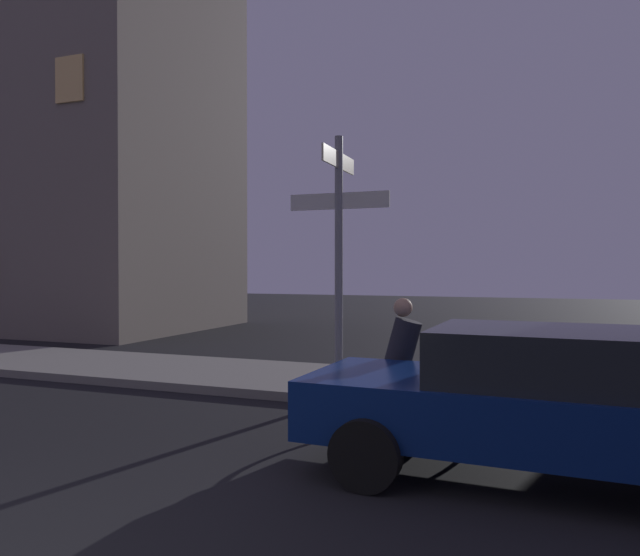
% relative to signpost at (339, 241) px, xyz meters
% --- Properties ---
extents(sidewalk_kerb, '(40.00, 2.67, 0.14)m').
position_rel_signpost_xyz_m(sidewalk_kerb, '(-0.63, 0.99, -2.29)').
color(sidewalk_kerb, gray).
rests_on(sidewalk_kerb, ground_plane).
extents(signpost, '(1.53, 1.38, 3.76)m').
position_rel_signpost_xyz_m(signpost, '(0.00, 0.00, 0.00)').
color(signpost, gray).
rests_on(signpost, sidewalk_kerb).
extents(car_far_trailing, '(4.59, 2.00, 1.40)m').
position_rel_signpost_xyz_m(car_far_trailing, '(2.91, -2.51, -1.60)').
color(car_far_trailing, navy).
rests_on(car_far_trailing, ground_plane).
extents(cyclist, '(1.82, 0.37, 1.61)m').
position_rel_signpost_xyz_m(cyclist, '(1.34, -1.47, -1.61)').
color(cyclist, black).
rests_on(cyclist, ground_plane).
extents(building_left_block, '(9.11, 7.05, 12.83)m').
position_rel_signpost_xyz_m(building_left_block, '(-11.83, 7.50, 4.06)').
color(building_left_block, slate).
rests_on(building_left_block, ground_plane).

